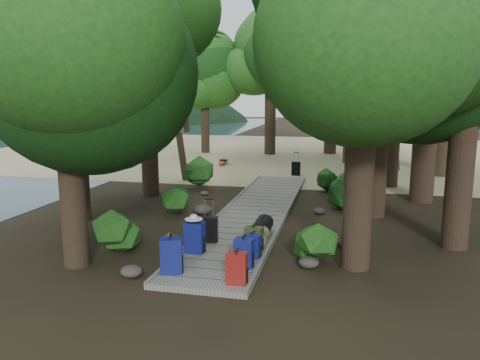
% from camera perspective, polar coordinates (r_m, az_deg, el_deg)
% --- Properties ---
extents(ground, '(120.00, 120.00, 0.00)m').
position_cam_1_polar(ground, '(13.47, 1.10, -5.23)').
color(ground, black).
rests_on(ground, ground).
extents(sand_beach, '(40.00, 22.00, 0.02)m').
position_cam_1_polar(sand_beach, '(29.05, 7.49, 3.22)').
color(sand_beach, tan).
rests_on(sand_beach, ground).
extents(distant_hill, '(32.00, 16.00, 12.00)m').
position_cam_1_polar(distant_hill, '(74.25, -22.48, 6.91)').
color(distant_hill, black).
rests_on(distant_hill, ground).
extents(boardwalk, '(2.00, 12.00, 0.12)m').
position_cam_1_polar(boardwalk, '(14.40, 1.90, -3.95)').
color(boardwalk, gray).
rests_on(boardwalk, ground).
extents(backpack_left_a, '(0.49, 0.41, 0.80)m').
position_cam_1_polar(backpack_left_a, '(9.50, -8.37, -8.89)').
color(backpack_left_a, navy).
rests_on(backpack_left_a, boardwalk).
extents(backpack_left_b, '(0.37, 0.30, 0.62)m').
position_cam_1_polar(backpack_left_b, '(9.86, -8.14, -8.70)').
color(backpack_left_b, black).
rests_on(backpack_left_b, boardwalk).
extents(backpack_left_c, '(0.44, 0.33, 0.78)m').
position_cam_1_polar(backpack_left_c, '(10.61, -5.54, -6.77)').
color(backpack_left_c, navy).
rests_on(backpack_left_c, boardwalk).
extents(backpack_left_d, '(0.35, 0.27, 0.50)m').
position_cam_1_polar(backpack_left_d, '(11.77, -4.54, -5.73)').
color(backpack_left_d, navy).
rests_on(backpack_left_d, boardwalk).
extents(backpack_right_a, '(0.38, 0.27, 0.67)m').
position_cam_1_polar(backpack_right_a, '(8.92, -0.37, -10.51)').
color(backpack_right_a, maroon).
rests_on(backpack_right_a, boardwalk).
extents(backpack_right_b, '(0.40, 0.29, 0.68)m').
position_cam_1_polar(backpack_right_b, '(9.71, 0.48, -8.69)').
color(backpack_right_b, navy).
rests_on(backpack_right_b, boardwalk).
extents(backpack_right_c, '(0.37, 0.30, 0.57)m').
position_cam_1_polar(backpack_right_c, '(10.32, 1.58, -7.85)').
color(backpack_right_c, navy).
rests_on(backpack_right_c, boardwalk).
extents(backpack_right_d, '(0.41, 0.32, 0.60)m').
position_cam_1_polar(backpack_right_d, '(10.76, 1.70, -7.00)').
color(backpack_right_d, '#383F1B').
rests_on(backpack_right_d, boardwalk).
extents(duffel_right_khaki, '(0.46, 0.61, 0.37)m').
position_cam_1_polar(duffel_right_khaki, '(11.24, 2.26, -6.83)').
color(duffel_right_khaki, olive).
rests_on(duffel_right_khaki, boardwalk).
extents(duffel_right_black, '(0.46, 0.72, 0.45)m').
position_cam_1_polar(duffel_right_black, '(11.92, 2.78, -5.63)').
color(duffel_right_black, black).
rests_on(duffel_right_black, boardwalk).
extents(suitcase_on_boardwalk, '(0.43, 0.29, 0.62)m').
position_cam_1_polar(suitcase_on_boardwalk, '(11.33, -3.76, -6.05)').
color(suitcase_on_boardwalk, black).
rests_on(suitcase_on_boardwalk, boardwalk).
extents(lone_suitcase_on_sand, '(0.39, 0.22, 0.60)m').
position_cam_1_polar(lone_suitcase_on_sand, '(21.19, 6.84, 1.39)').
color(lone_suitcase_on_sand, black).
rests_on(lone_suitcase_on_sand, sand_beach).
extents(hat_brown, '(0.36, 0.36, 0.11)m').
position_cam_1_polar(hat_brown, '(9.76, -8.52, -6.69)').
color(hat_brown, '#51351E').
rests_on(hat_brown, backpack_left_b).
extents(hat_white, '(0.40, 0.40, 0.13)m').
position_cam_1_polar(hat_white, '(10.45, -5.67, -4.43)').
color(hat_white, silver).
rests_on(hat_white, backpack_left_c).
extents(kayak, '(0.82, 3.30, 0.33)m').
position_cam_1_polar(kayak, '(24.31, -2.06, 2.30)').
color(kayak, '#B72A0F').
rests_on(kayak, sand_beach).
extents(sun_lounger, '(0.83, 1.74, 0.54)m').
position_cam_1_polar(sun_lounger, '(22.08, 15.40, 1.37)').
color(sun_lounger, silver).
rests_on(sun_lounger, sand_beach).
extents(tree_right_a, '(5.17, 5.17, 8.61)m').
position_cam_1_polar(tree_right_a, '(9.81, 14.94, 13.98)').
color(tree_right_a, black).
rests_on(tree_right_a, ground).
extents(tree_right_b, '(4.92, 4.92, 8.78)m').
position_cam_1_polar(tree_right_b, '(11.97, 26.21, 12.98)').
color(tree_right_b, black).
rests_on(tree_right_b, ground).
extents(tree_right_c, '(5.49, 5.49, 9.51)m').
position_cam_1_polar(tree_right_c, '(14.37, 16.89, 14.46)').
color(tree_right_c, black).
rests_on(tree_right_c, ground).
extents(tree_right_d, '(6.13, 6.13, 11.23)m').
position_cam_1_polar(tree_right_d, '(16.98, 22.44, 16.38)').
color(tree_right_d, black).
rests_on(tree_right_d, ground).
extents(tree_right_e, '(5.05, 5.05, 9.10)m').
position_cam_1_polar(tree_right_e, '(19.22, 18.48, 12.65)').
color(tree_right_e, black).
rests_on(tree_right_e, ground).
extents(tree_right_f, '(6.15, 6.15, 10.98)m').
position_cam_1_polar(tree_right_f, '(22.64, 24.32, 14.27)').
color(tree_right_f, black).
rests_on(tree_right_f, ground).
extents(tree_left_a, '(4.62, 4.62, 7.70)m').
position_cam_1_polar(tree_left_a, '(10.23, -20.53, 10.94)').
color(tree_left_a, black).
rests_on(tree_left_a, ground).
extents(tree_left_b, '(4.96, 4.96, 8.93)m').
position_cam_1_polar(tree_left_b, '(14.23, -19.94, 13.17)').
color(tree_left_b, black).
rests_on(tree_left_b, ground).
extents(tree_left_c, '(4.98, 4.98, 8.66)m').
position_cam_1_polar(tree_left_c, '(16.97, -11.30, 12.59)').
color(tree_left_c, black).
rests_on(tree_left_c, ground).
extents(tree_back_a, '(5.56, 5.56, 9.62)m').
position_cam_1_polar(tree_back_a, '(28.42, 3.77, 12.82)').
color(tree_back_a, black).
rests_on(tree_back_a, ground).
extents(tree_back_b, '(6.06, 6.06, 10.81)m').
position_cam_1_polar(tree_back_b, '(29.22, 11.25, 13.76)').
color(tree_back_b, black).
rests_on(tree_back_b, ground).
extents(tree_back_c, '(5.32, 5.32, 9.57)m').
position_cam_1_polar(tree_back_c, '(28.36, 18.28, 12.29)').
color(tree_back_c, black).
rests_on(tree_back_c, ground).
extents(tree_back_d, '(4.44, 4.44, 7.40)m').
position_cam_1_polar(tree_back_d, '(29.14, -4.32, 10.58)').
color(tree_back_d, black).
rests_on(tree_back_d, ground).
extents(palm_right_a, '(3.96, 3.96, 6.75)m').
position_cam_1_polar(palm_right_a, '(19.13, 15.25, 9.31)').
color(palm_right_a, '#124113').
rests_on(palm_right_a, ground).
extents(palm_right_b, '(4.30, 4.30, 8.31)m').
position_cam_1_polar(palm_right_b, '(23.83, 19.01, 11.16)').
color(palm_right_b, '#124113').
rests_on(palm_right_b, ground).
extents(palm_right_c, '(4.34, 4.34, 6.91)m').
position_cam_1_polar(palm_right_c, '(25.37, 13.58, 9.77)').
color(palm_right_c, '#124113').
rests_on(palm_right_c, ground).
extents(palm_left_a, '(3.91, 3.91, 6.22)m').
position_cam_1_polar(palm_left_a, '(19.77, -7.50, 8.85)').
color(palm_left_a, '#124113').
rests_on(palm_left_a, ground).
extents(rock_left_a, '(0.45, 0.41, 0.25)m').
position_cam_1_polar(rock_left_a, '(9.85, -13.09, -10.79)').
color(rock_left_a, '#4C473F').
rests_on(rock_left_a, ground).
extents(rock_left_b, '(0.35, 0.32, 0.19)m').
position_cam_1_polar(rock_left_b, '(12.17, -14.79, -6.85)').
color(rock_left_b, '#4C473F').
rests_on(rock_left_b, ground).
extents(rock_left_c, '(0.56, 0.51, 0.31)m').
position_cam_1_polar(rock_left_c, '(14.41, -4.61, -3.58)').
color(rock_left_c, '#4C473F').
rests_on(rock_left_c, ground).
extents(rock_left_d, '(0.30, 0.27, 0.16)m').
position_cam_1_polar(rock_left_d, '(17.07, -4.37, -1.60)').
color(rock_left_d, '#4C473F').
rests_on(rock_left_d, ground).
extents(rock_right_a, '(0.44, 0.40, 0.24)m').
position_cam_1_polar(rock_right_a, '(10.19, 8.38, -9.90)').
color(rock_right_a, '#4C473F').
rests_on(rock_right_a, ground).
extents(rock_right_b, '(0.42, 0.37, 0.23)m').
position_cam_1_polar(rock_right_b, '(11.60, 12.71, -7.53)').
color(rock_right_b, '#4C473F').
rests_on(rock_right_b, ground).
extents(rock_right_c, '(0.36, 0.32, 0.20)m').
position_cam_1_polar(rock_right_c, '(14.62, 9.61, -3.71)').
color(rock_right_c, '#4C473F').
rests_on(rock_right_c, ground).
extents(rock_right_d, '(0.53, 0.47, 0.29)m').
position_cam_1_polar(rock_right_d, '(17.36, 11.87, -1.38)').
color(rock_right_d, '#4C473F').
rests_on(rock_right_d, ground).
extents(shrub_left_a, '(1.08, 1.08, 0.97)m').
position_cam_1_polar(shrub_left_a, '(11.21, -14.97, -6.28)').
color(shrub_left_a, '#174815').
rests_on(shrub_left_a, ground).
extents(shrub_left_b, '(0.98, 0.98, 0.88)m').
position_cam_1_polar(shrub_left_b, '(14.50, -7.25, -2.39)').
color(shrub_left_b, '#174815').
rests_on(shrub_left_b, ground).
extents(shrub_left_c, '(1.29, 1.29, 1.17)m').
position_cam_1_polar(shrub_left_c, '(18.16, -5.27, 0.73)').
color(shrub_left_c, '#174815').
rests_on(shrub_left_c, ground).
extents(shrub_right_a, '(0.97, 0.97, 0.88)m').
position_cam_1_polar(shrub_right_a, '(10.38, 8.91, -7.67)').
color(shrub_right_a, '#174815').
rests_on(shrub_right_a, ground).
extents(shrub_right_b, '(1.49, 1.49, 1.34)m').
position_cam_1_polar(shrub_right_b, '(15.23, 13.40, -1.07)').
color(shrub_right_b, '#174815').
rests_on(shrub_right_b, ground).
extents(shrub_right_c, '(0.85, 0.85, 0.76)m').
position_cam_1_polar(shrub_right_c, '(18.14, 10.90, -0.08)').
color(shrub_right_c, '#174815').
rests_on(shrub_right_c, ground).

